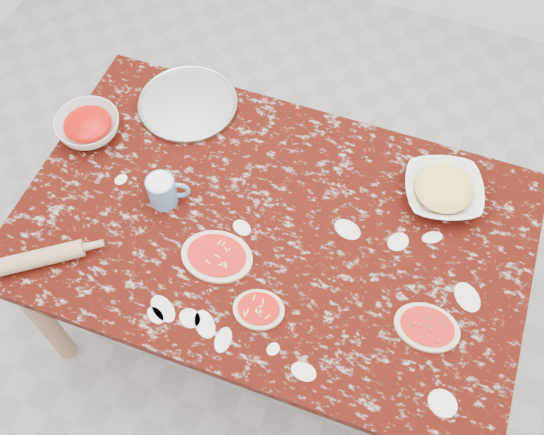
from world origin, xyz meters
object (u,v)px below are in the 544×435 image
Objects in this scene: worktable at (272,238)px; sauce_bowl at (89,126)px; flour_mug at (163,191)px; cheese_bowl at (443,191)px; rolling_pin at (38,258)px; pizza_tray at (188,104)px.

worktable is 7.35× the size of sauce_bowl.
worktable is 0.38m from flour_mug.
worktable is at bearing -148.62° from cheese_bowl.
rolling_pin is (-1.09, -0.65, -0.00)m from cheese_bowl.
pizza_tray is 0.75m from rolling_pin.
cheese_bowl is 1.27m from rolling_pin.
rolling_pin is at bearing -149.09° from cheese_bowl.
cheese_bowl reaches higher than rolling_pin.
worktable is 12.17× the size of flour_mug.
rolling_pin is at bearing -103.07° from pizza_tray.
flour_mug reaches higher than worktable.
worktable is at bearing 30.54° from rolling_pin.
pizza_tray is 0.35m from sauce_bowl.
pizza_tray is (-0.45, 0.36, 0.09)m from worktable.
sauce_bowl reaches higher than cheese_bowl.
rolling_pin reaches higher than worktable.
sauce_bowl is (-0.71, 0.13, 0.12)m from worktable.
cheese_bowl is at bearing 31.38° from worktable.
rolling_pin is (-0.17, -0.73, 0.02)m from pizza_tray.
sauce_bowl is at bearing 169.39° from worktable.
flour_mug is 0.43m from rolling_pin.
sauce_bowl is 1.66× the size of flour_mug.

